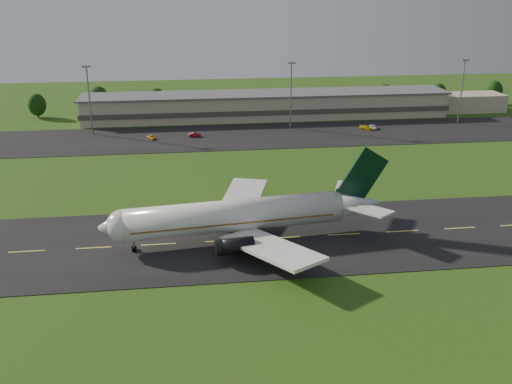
{
  "coord_description": "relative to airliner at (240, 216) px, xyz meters",
  "views": [
    {
      "loc": [
        -27.53,
        -90.88,
        42.64
      ],
      "look_at": [
        -14.93,
        8.0,
        6.0
      ],
      "focal_mm": 40.0,
      "sensor_mm": 36.0,
      "label": 1
    }
  ],
  "objects": [
    {
      "name": "ground",
      "position": [
        18.74,
        -0.1,
        -4.66
      ],
      "size": [
        360.0,
        360.0,
        0.0
      ],
      "primitive_type": "plane",
      "color": "#1F4711",
      "rests_on": "ground"
    },
    {
      "name": "service_vehicle_c",
      "position": [
        48.99,
        75.56,
        -3.98
      ],
      "size": [
        2.8,
        4.53,
        1.17
      ],
      "primitive_type": "imported",
      "rotation": [
        0.0,
        0.0,
        -0.22
      ],
      "color": "silver",
      "rests_on": "apron"
    },
    {
      "name": "apron",
      "position": [
        18.74,
        71.9,
        -4.61
      ],
      "size": [
        260.0,
        30.0,
        0.1
      ],
      "primitive_type": "cube",
      "color": "black",
      "rests_on": "ground"
    },
    {
      "name": "terminal",
      "position": [
        25.14,
        96.09,
        -0.67
      ],
      "size": [
        145.0,
        16.0,
        8.4
      ],
      "color": "tan",
      "rests_on": "ground"
    },
    {
      "name": "light_mast_west",
      "position": [
        -36.26,
        79.9,
        8.08
      ],
      "size": [
        2.4,
        1.2,
        20.35
      ],
      "color": "gray",
      "rests_on": "ground"
    },
    {
      "name": "service_vehicle_a",
      "position": [
        -18.57,
        71.79,
        -3.98
      ],
      "size": [
        2.99,
        3.63,
        1.17
      ],
      "primitive_type": "imported",
      "rotation": [
        0.0,
        0.0,
        0.56
      ],
      "color": "#CE8D0C",
      "rests_on": "apron"
    },
    {
      "name": "taxiway",
      "position": [
        18.74,
        -0.1,
        -4.61
      ],
      "size": [
        220.0,
        30.0,
        0.1
      ],
      "primitive_type": "cube",
      "color": "black",
      "rests_on": "ground"
    },
    {
      "name": "airliner",
      "position": [
        0.0,
        0.0,
        0.0
      ],
      "size": [
        51.22,
        41.91,
        15.57
      ],
      "rotation": [
        0.0,
        0.0,
        0.11
      ],
      "color": "white",
      "rests_on": "ground"
    },
    {
      "name": "light_mast_east",
      "position": [
        78.74,
        79.9,
        8.08
      ],
      "size": [
        2.4,
        1.2,
        20.35
      ],
      "color": "gray",
      "rests_on": "ground"
    },
    {
      "name": "service_vehicle_d",
      "position": [
        46.72,
        75.13,
        -3.95
      ],
      "size": [
        4.17,
        4.17,
        1.22
      ],
      "primitive_type": "imported",
      "rotation": [
        0.0,
        0.0,
        0.78
      ],
      "color": "#D9BE0C",
      "rests_on": "apron"
    },
    {
      "name": "service_vehicle_b",
      "position": [
        -6.04,
        72.79,
        -3.96
      ],
      "size": [
        3.7,
        1.44,
        1.2
      ],
      "primitive_type": "imported",
      "rotation": [
        0.0,
        0.0,
        1.52
      ],
      "color": "#A20A17",
      "rests_on": "apron"
    },
    {
      "name": "light_mast_centre",
      "position": [
        23.74,
        79.9,
        8.08
      ],
      "size": [
        2.4,
        1.2,
        20.35
      ],
      "color": "gray",
      "rests_on": "ground"
    },
    {
      "name": "tree_line",
      "position": [
        47.83,
        106.22,
        0.17
      ],
      "size": [
        199.92,
        8.71,
        9.85
      ],
      "color": "black",
      "rests_on": "ground"
    }
  ]
}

